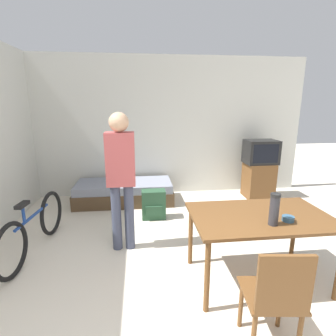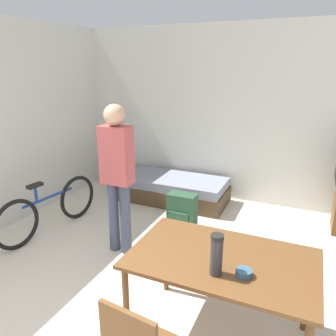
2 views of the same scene
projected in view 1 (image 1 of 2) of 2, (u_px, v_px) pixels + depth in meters
wall_back at (160, 127)px, 5.18m from camera, size 5.80×0.06×2.70m
daybed at (124, 192)px, 4.90m from camera, size 1.79×0.77×0.39m
tv at (259, 169)px, 5.09m from camera, size 0.59×0.47×1.13m
dining_table at (260, 222)px, 2.62m from camera, size 1.37×0.85×0.74m
wooden_chair at (276, 296)px, 1.84m from camera, size 0.44×0.44×0.88m
bicycle at (34, 228)px, 3.22m from camera, size 0.24×1.58×0.72m
person_standing at (121, 172)px, 3.14m from camera, size 0.34×0.23×1.72m
thermos_flask at (274, 208)px, 2.35m from camera, size 0.09×0.09×0.30m
mate_bowl at (288, 219)px, 2.46m from camera, size 0.11×0.11×0.05m
backpack at (154, 205)px, 4.20m from camera, size 0.38×0.24×0.47m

